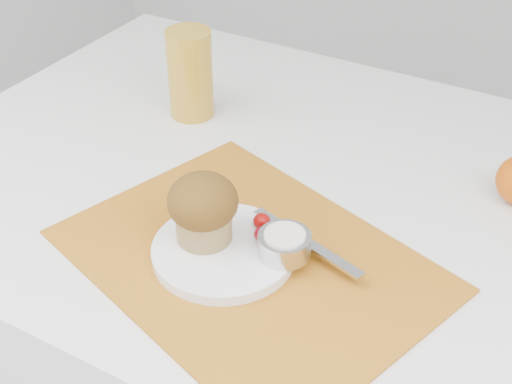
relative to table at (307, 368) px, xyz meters
The scene contains 10 objects.
table is the anchor object (origin of this frame).
placemat 0.42m from the table, 92.74° to the right, with size 0.44×0.33×0.00m, color #B16918.
plate 0.43m from the table, 101.61° to the right, with size 0.18×0.18×0.01m, color white.
ramekin 0.44m from the table, 78.86° to the right, with size 0.06×0.06×0.03m, color #BABABE.
cream 0.45m from the table, 78.86° to the right, with size 0.05×0.05×0.01m, color white.
raspberry_near 0.42m from the table, 97.16° to the right, with size 0.02×0.02×0.02m, color #600302.
raspberry_far 0.43m from the table, 91.01° to the right, with size 0.02×0.02×0.02m, color #560209.
butter_knife 0.42m from the table, 70.59° to the right, with size 0.17×0.01×0.00m, color silver.
juice_glass 0.53m from the table, 161.26° to the left, with size 0.07×0.07×0.14m, color gold.
muffin 0.48m from the table, 110.44° to the right, with size 0.09×0.09×0.09m.
Camera 1 is at (0.32, -0.70, 1.33)m, focal length 50.00 mm.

